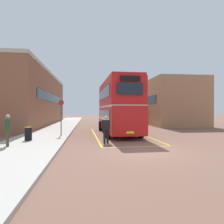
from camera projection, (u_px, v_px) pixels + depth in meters
ground_plane at (113, 128)px, 25.23m from camera, size 135.60×135.60×0.00m
sidewalk_left at (60, 126)px, 26.88m from camera, size 4.00×57.60×0.14m
brick_building_left at (29, 99)px, 30.29m from camera, size 6.74×25.42×7.38m
depot_building_right at (167, 103)px, 31.69m from camera, size 6.73×13.19×6.39m
double_decker_bus at (118, 106)px, 19.08m from camera, size 3.11×9.90×4.75m
single_deck_bus at (125, 113)px, 36.06m from camera, size 3.18×9.62×3.02m
pedestrian_boarding at (106, 127)px, 13.60m from camera, size 0.55×0.40×1.77m
pedestrian_waiting_near at (8, 128)px, 11.69m from camera, size 0.39×0.55×1.77m
litter_bin at (28, 134)px, 13.97m from camera, size 0.49×0.49×0.88m
bus_stop_sign at (61, 114)px, 16.83m from camera, size 0.44×0.08×2.82m
bay_marking_yellow at (121, 136)px, 17.25m from camera, size 4.63×11.96×0.01m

